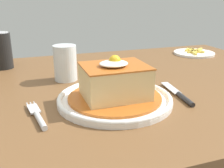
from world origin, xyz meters
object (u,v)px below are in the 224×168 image
at_px(drinking_glass, 65,65).
at_px(side_plate_fries, 194,53).
at_px(soda_can, 2,51).
at_px(main_plate, 115,99).
at_px(fork, 38,116).
at_px(knife, 181,96).

relative_size(drinking_glass, side_plate_fries, 0.62).
bearing_deg(soda_can, main_plate, -57.43).
xyz_separation_m(fork, drinking_glass, (0.10, 0.24, 0.04)).
relative_size(main_plate, side_plate_fries, 1.61).
relative_size(fork, soda_can, 1.14).
bearing_deg(soda_can, drinking_glass, -47.70).
distance_m(main_plate, knife, 0.17).
height_order(main_plate, soda_can, soda_can).
height_order(main_plate, drinking_glass, drinking_glass).
bearing_deg(knife, drinking_glass, 135.96).
bearing_deg(drinking_glass, fork, -112.34).
height_order(fork, knife, same).
height_order(knife, side_plate_fries, side_plate_fries).
bearing_deg(fork, knife, 0.94).
relative_size(main_plate, drinking_glass, 2.61).
bearing_deg(side_plate_fries, main_plate, -142.12).
xyz_separation_m(main_plate, drinking_glass, (-0.08, 0.21, 0.04)).
bearing_deg(fork, side_plate_fries, 31.70).
relative_size(soda_can, drinking_glass, 1.18).
height_order(main_plate, knife, main_plate).
distance_m(fork, side_plate_fries, 0.80).
xyz_separation_m(soda_can, side_plate_fries, (0.76, -0.03, -0.06)).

